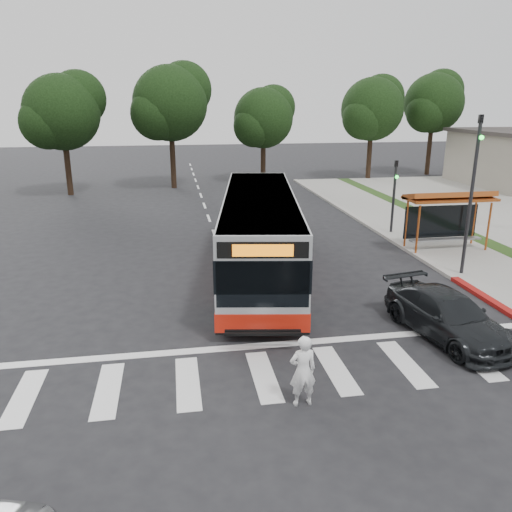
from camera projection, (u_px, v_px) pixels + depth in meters
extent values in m
plane|color=black|center=(239.00, 304.00, 17.93)|extent=(140.00, 140.00, 0.00)
cube|color=gray|center=(419.00, 234.00, 27.19)|extent=(4.00, 40.00, 0.12)
cube|color=#9E9991|center=(384.00, 235.00, 26.87)|extent=(0.30, 40.00, 0.15)
cube|color=maroon|center=(501.00, 307.00, 17.45)|extent=(0.32, 6.00, 0.15)
cube|color=silver|center=(264.00, 376.00, 13.22)|extent=(18.00, 2.60, 0.01)
cylinder|color=#A0481A|center=(418.00, 230.00, 23.13)|extent=(0.10, 0.10, 2.30)
cylinder|color=#A0481A|center=(488.00, 227.00, 23.70)|extent=(0.10, 0.10, 2.30)
cylinder|color=#A0481A|center=(406.00, 224.00, 24.26)|extent=(0.10, 0.10, 2.30)
cylinder|color=#A0481A|center=(474.00, 221.00, 24.83)|extent=(0.10, 0.10, 2.30)
cube|color=#A0481A|center=(450.00, 199.00, 23.59)|extent=(4.20, 1.60, 0.12)
cube|color=#A0481A|center=(450.00, 195.00, 23.60)|extent=(4.20, 1.32, 0.51)
cube|color=black|center=(441.00, 221.00, 24.53)|extent=(3.80, 0.06, 1.60)
cube|color=gray|center=(445.00, 239.00, 24.19)|extent=(3.60, 0.40, 0.08)
cylinder|color=black|center=(471.00, 199.00, 19.91)|extent=(0.14, 0.14, 6.50)
imported|color=black|center=(480.00, 128.00, 19.09)|extent=(0.16, 0.20, 1.00)
sphere|color=#19E533|center=(482.00, 138.00, 19.02)|extent=(0.18, 0.18, 0.18)
cylinder|color=black|center=(394.00, 198.00, 26.87)|extent=(0.14, 0.14, 4.00)
imported|color=black|center=(396.00, 170.00, 26.42)|extent=(0.16, 0.20, 1.00)
sphere|color=#19E533|center=(397.00, 177.00, 26.36)|extent=(0.18, 0.18, 0.18)
cylinder|color=black|center=(369.00, 154.00, 46.16)|extent=(0.44, 0.44, 4.40)
sphere|color=black|center=(372.00, 109.00, 44.98)|extent=(5.60, 5.60, 5.60)
sphere|color=black|center=(381.00, 98.00, 45.65)|extent=(4.20, 4.20, 4.20)
sphere|color=black|center=(364.00, 118.00, 44.37)|extent=(3.92, 3.92, 3.92)
cylinder|color=black|center=(429.00, 150.00, 49.12)|extent=(0.44, 0.44, 4.84)
sphere|color=black|center=(434.00, 103.00, 47.81)|extent=(5.60, 5.60, 5.60)
sphere|color=black|center=(441.00, 91.00, 48.46)|extent=(4.20, 4.20, 4.20)
sphere|color=black|center=(427.00, 112.00, 47.23)|extent=(3.92, 3.92, 3.92)
cylinder|color=black|center=(173.00, 159.00, 41.39)|extent=(0.44, 0.44, 4.84)
sphere|color=black|center=(170.00, 103.00, 40.08)|extent=(6.00, 6.00, 6.00)
sphere|color=black|center=(184.00, 89.00, 40.79)|extent=(4.50, 4.50, 4.50)
sphere|color=black|center=(157.00, 114.00, 39.44)|extent=(4.20, 4.20, 4.20)
cylinder|color=black|center=(263.00, 160.00, 44.67)|extent=(0.44, 0.44, 3.96)
sphere|color=black|center=(263.00, 118.00, 43.60)|extent=(5.20, 5.20, 5.20)
sphere|color=black|center=(273.00, 107.00, 44.24)|extent=(3.90, 3.90, 3.90)
sphere|color=black|center=(254.00, 126.00, 43.03)|extent=(3.64, 3.64, 3.64)
cylinder|color=black|center=(68.00, 166.00, 38.30)|extent=(0.44, 0.44, 4.40)
sphere|color=black|center=(62.00, 112.00, 37.11)|extent=(5.60, 5.60, 5.60)
sphere|color=black|center=(78.00, 98.00, 37.79)|extent=(4.20, 4.20, 4.20)
sphere|color=black|center=(47.00, 122.00, 36.51)|extent=(3.92, 3.92, 3.92)
imported|color=white|center=(303.00, 371.00, 11.74)|extent=(0.68, 0.47, 1.80)
imported|color=black|center=(447.00, 316.00, 15.28)|extent=(2.74, 5.00, 1.37)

